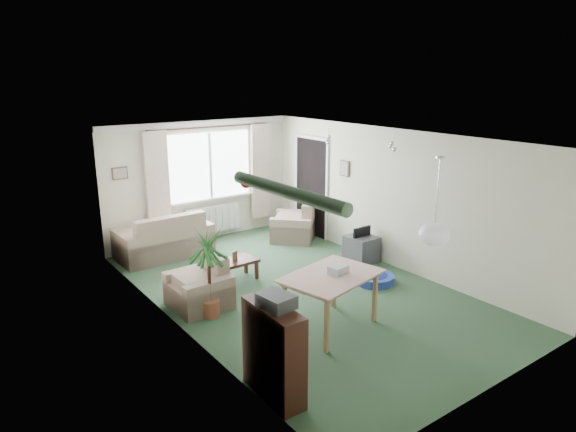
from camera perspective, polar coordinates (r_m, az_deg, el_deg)
ground at (r=8.09m, az=1.27°, el=-8.33°), size 6.50×6.50×0.00m
window at (r=10.39m, az=-8.70°, el=5.56°), size 1.80×0.03×1.30m
curtain_rod at (r=10.22m, az=-8.67°, el=9.75°), size 2.60×0.03×0.03m
curtain_left at (r=9.88m, az=-14.29°, el=3.37°), size 0.45×0.08×2.00m
curtain_right at (r=10.92m, az=-3.04°, el=4.97°), size 0.45×0.08×2.00m
radiator at (r=10.61m, az=-8.36°, el=-0.33°), size 1.20×0.10×0.55m
doorway at (r=10.60m, az=2.62°, el=3.16°), size 0.03×0.95×2.00m
pendant_lamp at (r=6.17m, az=15.94°, el=-2.01°), size 0.36×0.36×0.36m
tinsel_garland at (r=4.52m, az=-0.24°, el=2.75°), size 1.60×1.60×0.12m
bauble_cluster_a at (r=8.98m, az=4.50°, el=8.76°), size 0.20×0.20×0.20m
bauble_cluster_b at (r=8.33m, az=11.51°, el=7.97°), size 0.20×0.20×0.20m
wall_picture_back at (r=9.71m, az=-18.19°, el=4.55°), size 0.28×0.03×0.22m
wall_picture_right at (r=9.74m, az=6.33°, el=5.27°), size 0.03×0.24×0.30m
sofa at (r=9.72m, az=-13.66°, el=-1.99°), size 1.69×0.92×0.84m
armchair_corner at (r=10.40m, az=0.59°, el=-0.57°), size 1.18×1.18×0.77m
armchair_left at (r=7.57m, az=-9.91°, el=-7.34°), size 0.78×0.82×0.72m
coffee_table at (r=8.46m, az=-6.04°, el=-6.04°), size 0.78×0.44×0.35m
photo_frame at (r=8.37m, az=-5.92°, el=-4.44°), size 0.12×0.07×0.16m
bookshelf at (r=5.48m, az=-1.62°, el=-14.86°), size 0.30×0.84×1.01m
hifi_box at (r=5.21m, az=-1.30°, el=-9.40°), size 0.32×0.38×0.14m
houseplant at (r=7.14m, az=-8.76°, el=-6.35°), size 0.68×0.68×1.27m
dining_table at (r=6.89m, az=4.77°, el=-9.51°), size 1.32×1.02×0.74m
gift_box at (r=6.78m, az=5.58°, el=-5.99°), size 0.28×0.22×0.12m
tv_cube at (r=9.33m, az=8.15°, el=-3.64°), size 0.47×0.52×0.47m
pet_bed at (r=8.50m, az=9.52°, el=-6.86°), size 0.79×0.79×0.13m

